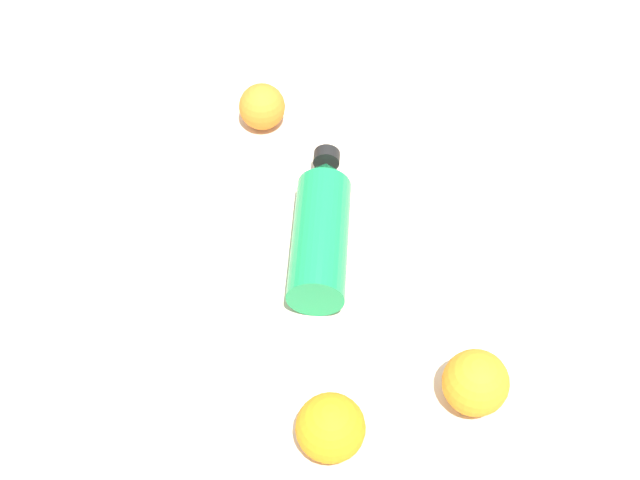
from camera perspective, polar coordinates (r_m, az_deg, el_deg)
ground_plane at (r=1.13m, az=0.41°, el=-2.82°), size 2.40×2.40×0.00m
water_bottle at (r=1.14m, az=0.07°, el=0.91°), size 0.23×0.19×0.07m
orange_0 at (r=1.29m, az=-3.79°, el=8.65°), size 0.07×0.07×0.07m
orange_1 at (r=1.03m, az=10.08°, el=-9.13°), size 0.08×0.08×0.08m
orange_2 at (r=0.99m, az=0.69°, el=-12.13°), size 0.08×0.08×0.08m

